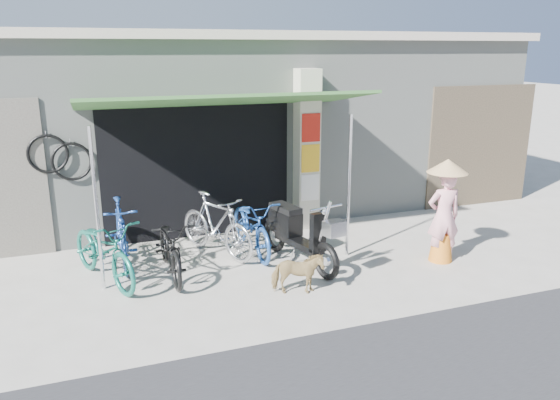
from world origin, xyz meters
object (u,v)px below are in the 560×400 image
object	(u,v)px
bike_black	(170,246)
street_dog	(297,273)
bike_blue	(121,233)
nun	(444,211)
bike_navy	(252,225)
bike_silver	(216,225)
moped	(297,233)
bike_teal	(104,250)

from	to	relation	value
bike_black	street_dog	distance (m)	2.02
bike_blue	nun	size ratio (longest dim) A/B	1.03
bike_blue	bike_navy	bearing A→B (deg)	-4.63
bike_silver	street_dog	bearing A→B (deg)	-95.66
bike_silver	moped	distance (m)	1.39
bike_navy	street_dog	bearing A→B (deg)	-87.78
bike_teal	moped	distance (m)	2.94
bike_teal	street_dog	size ratio (longest dim) A/B	2.63
bike_blue	bike_navy	distance (m)	2.12
bike_navy	moped	xyz separation A→B (m)	(0.53, -0.74, 0.04)
bike_silver	bike_navy	distance (m)	0.60
bike_blue	street_dog	distance (m)	2.98
bike_teal	bike_blue	bearing A→B (deg)	43.30
bike_silver	street_dog	size ratio (longest dim) A/B	2.42
bike_black	nun	distance (m)	4.34
nun	moped	bearing A→B (deg)	-7.88
bike_blue	street_dog	bearing A→B (deg)	-41.32
bike_black	bike_navy	xyz separation A→B (m)	(1.45, 0.53, 0.02)
bike_silver	moped	xyz separation A→B (m)	(1.13, -0.81, -0.01)
bike_navy	street_dog	world-z (taller)	bike_navy
bike_silver	moped	size ratio (longest dim) A/B	0.89
street_dog	moped	bearing A→B (deg)	-4.48
bike_teal	bike_navy	xyz separation A→B (m)	(2.40, 0.44, -0.02)
bike_silver	nun	world-z (taller)	nun
bike_black	nun	xyz separation A→B (m)	(4.23, -0.89, 0.38)
bike_silver	nun	distance (m)	3.71
bike_teal	bike_silver	world-z (taller)	bike_silver
bike_blue	moped	size ratio (longest dim) A/B	0.88
street_dog	bike_navy	bearing A→B (deg)	20.50
bike_silver	nun	xyz separation A→B (m)	(3.38, -1.50, 0.31)
moped	nun	xyz separation A→B (m)	(2.25, -0.69, 0.32)
bike_blue	street_dog	size ratio (longest dim) A/B	2.39
bike_black	bike_navy	world-z (taller)	bike_navy
bike_teal	nun	size ratio (longest dim) A/B	1.13
bike_silver	bike_black	bearing A→B (deg)	-171.14
bike_silver	nun	size ratio (longest dim) A/B	1.04
bike_black	bike_blue	bearing A→B (deg)	132.85
bike_silver	bike_navy	bearing A→B (deg)	-33.57
bike_teal	street_dog	xyz separation A→B (m)	(2.52, -1.35, -0.20)
bike_black	nun	size ratio (longest dim) A/B	1.05
bike_navy	moped	bearing A→B (deg)	-55.92
bike_teal	bike_black	world-z (taller)	bike_teal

